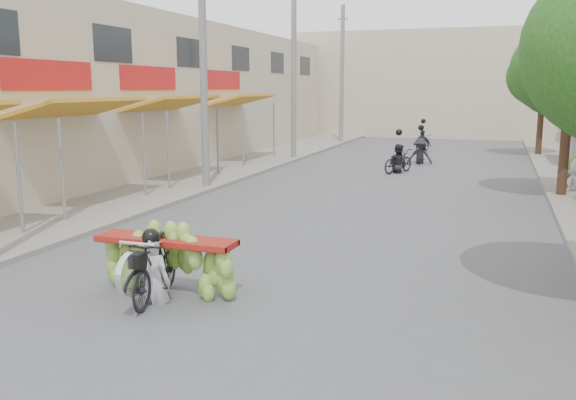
{
  "coord_description": "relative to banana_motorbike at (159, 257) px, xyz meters",
  "views": [
    {
      "loc": [
        3.5,
        -5.69,
        3.26
      ],
      "look_at": [
        -0.31,
        5.4,
        1.1
      ],
      "focal_mm": 38.0,
      "sensor_mm": 36.0,
      "label": 1
    }
  ],
  "objects": [
    {
      "name": "bg_motorbike_a",
      "position": [
        1.27,
        15.67,
        0.08
      ],
      "size": [
        1.25,
        1.74,
        1.95
      ],
      "color": "black",
      "rests_on": "ground"
    },
    {
      "name": "far_building",
      "position": [
        1.38,
        35.67,
        2.84
      ],
      "size": [
        20.0,
        6.0,
        7.0
      ],
      "primitive_type": "cube",
      "color": "#C0B298",
      "rests_on": "ground"
    },
    {
      "name": "street_tree_far",
      "position": [
        6.78,
        23.67,
        3.12
      ],
      "size": [
        3.4,
        3.4,
        5.25
      ],
      "color": "#3A2719",
      "rests_on": "ground"
    },
    {
      "name": "utility_pole_far",
      "position": [
        -4.02,
        18.67,
        3.36
      ],
      "size": [
        0.6,
        0.24,
        8.0
      ],
      "color": "slate",
      "rests_on": "ground"
    },
    {
      "name": "utility_pole_back",
      "position": [
        -4.02,
        27.67,
        3.36
      ],
      "size": [
        0.6,
        0.24,
        8.0
      ],
      "color": "slate",
      "rests_on": "ground"
    },
    {
      "name": "sidewalk_left",
      "position": [
        -5.62,
        12.67,
        -0.6
      ],
      "size": [
        4.0,
        60.0,
        0.12
      ],
      "primitive_type": "cube",
      "color": "gray",
      "rests_on": "ground"
    },
    {
      "name": "bg_motorbike_b",
      "position": [
        1.74,
        18.8,
        0.19
      ],
      "size": [
        1.11,
        1.68,
        1.95
      ],
      "color": "black",
      "rests_on": "ground"
    },
    {
      "name": "banana_motorbike",
      "position": [
        0.0,
        0.0,
        0.0
      ],
      "size": [
        2.31,
        1.89,
        1.93
      ],
      "color": "black",
      "rests_on": "ground"
    },
    {
      "name": "street_tree_mid",
      "position": [
        6.78,
        11.67,
        3.12
      ],
      "size": [
        3.4,
        3.4,
        5.25
      ],
      "color": "#3A2719",
      "rests_on": "ground"
    },
    {
      "name": "utility_pole_mid",
      "position": [
        -4.02,
        9.67,
        3.36
      ],
      "size": [
        0.6,
        0.24,
        8.0
      ],
      "color": "slate",
      "rests_on": "ground"
    },
    {
      "name": "shophouse_row_left",
      "position": [
        -10.6,
        11.65,
        2.34
      ],
      "size": [
        9.77,
        40.0,
        6.0
      ],
      "color": "#C0B298",
      "rests_on": "ground"
    },
    {
      "name": "ground",
      "position": [
        1.38,
        -2.33,
        -0.66
      ],
      "size": [
        120.0,
        120.0,
        0.0
      ],
      "primitive_type": "plane",
      "color": "#515257",
      "rests_on": "ground"
    },
    {
      "name": "bg_motorbike_c",
      "position": [
        1.2,
        24.21,
        0.15
      ],
      "size": [
        1.08,
        1.61,
        1.95
      ],
      "color": "black",
      "rests_on": "ground"
    }
  ]
}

